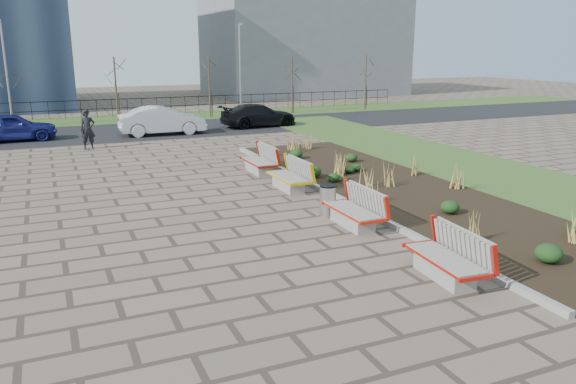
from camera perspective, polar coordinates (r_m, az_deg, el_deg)
name	(u,v)px	position (r m, az deg, el deg)	size (l,w,h in m)	color
ground	(279,273)	(12.05, -0.88, -8.18)	(120.00, 120.00, 0.00)	brown
planting_bed	(394,189)	(19.09, 10.75, 0.35)	(4.50, 18.00, 0.10)	black
planting_curb	(333,195)	(17.91, 4.56, -0.30)	(0.16, 18.00, 0.15)	gray
grass_verge_near	(503,177)	(22.07, 21.04, 1.46)	(5.00, 38.00, 0.04)	#33511E
grass_verge_far	(116,119)	(38.78, -17.11, 7.08)	(80.00, 5.00, 0.04)	#33511E
road	(129,132)	(32.87, -15.86, 5.91)	(80.00, 7.00, 0.02)	black
bench_a	(445,256)	(12.02, 15.64, -6.25)	(0.90, 2.10, 1.00)	red
bench_b	(353,208)	(14.97, 6.58, -1.66)	(0.90, 2.10, 1.00)	red
bench_c	(288,175)	(18.69, 0.01, 1.72)	(0.90, 2.10, 1.00)	#E0AB0B
bench_d	(258,160)	(21.29, -3.07, 3.30)	(0.90, 2.10, 1.00)	#AA160B
litter_bin	(328,201)	(15.90, 4.06, -0.89)	(0.46, 0.46, 0.86)	#B2B2B7
pedestrian	(88,130)	(27.72, -19.68, 6.00)	(0.67, 0.44, 1.85)	black
car_blue	(12,127)	(31.54, -26.27, 5.94)	(1.69, 4.19, 1.43)	navy
car_silver	(162,121)	(31.26, -12.65, 7.10)	(1.60, 4.58, 1.51)	#BABCC3
car_black	(259,115)	(33.65, -3.01, 7.79)	(1.87, 4.60, 1.33)	black
tree_b	(9,93)	(36.90, -26.45, 9.02)	(1.40, 1.40, 4.00)	#4C3D2D
tree_c	(116,90)	(37.10, -17.07, 9.91)	(1.40, 1.40, 4.00)	#4C3D2D
tree_d	(210,87)	(38.26, -7.98, 10.53)	(1.40, 1.40, 4.00)	#4C3D2D
tree_e	(292,85)	(40.28, 0.41, 10.86)	(1.40, 1.40, 4.00)	#4C3D2D
tree_f	(365,82)	(43.05, 7.87, 10.97)	(1.40, 1.40, 4.00)	#4C3D2D
lamp_west	(7,76)	(36.34, -26.66, 10.53)	(0.24, 0.60, 6.00)	gray
lamp_east	(240,71)	(38.31, -4.88, 12.12)	(0.24, 0.60, 6.00)	gray
railing_fence	(112,107)	(40.19, -17.43, 8.19)	(44.00, 0.10, 1.20)	black
building_grey	(303,43)	(57.62, 1.50, 14.93)	(18.00, 12.00, 10.00)	slate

